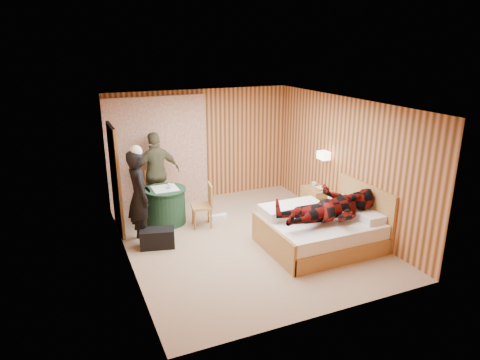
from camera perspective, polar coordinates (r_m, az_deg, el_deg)
name	(u,v)px	position (r m, az deg, el deg)	size (l,w,h in m)	color
floor	(246,240)	(7.96, 0.75, -7.95)	(4.20, 5.00, 0.01)	tan
ceiling	(246,103)	(7.23, 0.83, 10.18)	(4.20, 5.00, 0.01)	silver
wall_back	(201,145)	(9.75, -5.25, 4.66)	(4.20, 0.02, 2.50)	#E78D58
wall_left	(124,191)	(6.95, -15.22, -1.39)	(0.02, 5.00, 2.50)	#E78D58
wall_right	(344,162)	(8.54, 13.76, 2.31)	(0.02, 5.00, 2.50)	#E78D58
curtain	(158,152)	(9.45, -10.88, 3.66)	(2.20, 0.08, 2.40)	#EFE2CF
doorway	(115,179)	(8.35, -16.31, 0.12)	(0.06, 0.90, 2.05)	black
wall_lamp	(324,155)	(8.78, 11.11, 3.25)	(0.26, 0.24, 0.16)	gold
bed	(320,230)	(7.76, 10.68, -6.53)	(1.96, 1.51, 1.04)	tan
nightstand	(316,201)	(9.14, 10.14, -2.71)	(0.44, 0.59, 0.57)	tan
round_table	(166,205)	(8.66, -9.85, -3.37)	(0.83, 0.83, 0.73)	#21482C
chair_far	(157,188)	(9.20, -11.03, -1.02)	(0.52, 0.52, 0.93)	tan
chair_near	(205,202)	(8.37, -4.64, -2.94)	(0.45, 0.45, 0.87)	tan
duffel_bag	(157,238)	(7.76, -10.95, -7.61)	(0.60, 0.32, 0.34)	black
sneaker_left	(216,218)	(8.71, -3.18, -5.12)	(0.31, 0.12, 0.14)	white
sneaker_right	(220,217)	(8.78, -2.67, -4.98)	(0.28, 0.11, 0.12)	white
woman_standing	(139,197)	(7.79, -13.29, -2.20)	(0.62, 0.41, 1.71)	black
man_at_table	(157,173)	(9.14, -11.06, 0.98)	(1.01, 0.42, 1.72)	#636142
man_on_bed	(331,199)	(7.36, 12.08, -2.55)	(1.77, 0.67, 0.86)	#650B09
book_lower	(318,188)	(9.01, 10.41, -1.11)	(0.17, 0.22, 0.02)	white
book_upper	(318,187)	(9.00, 10.42, -0.99)	(0.16, 0.22, 0.02)	white
cup_nightstand	(314,184)	(9.14, 9.81, -0.56)	(0.10, 0.10, 0.09)	white
cup_table	(170,186)	(8.50, -9.26, -0.79)	(0.12, 0.12, 0.10)	white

